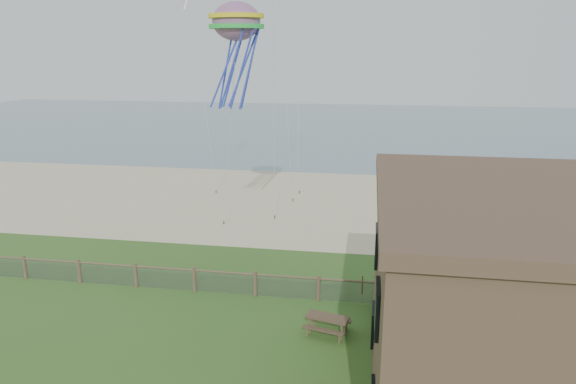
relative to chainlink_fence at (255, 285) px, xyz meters
name	(u,v)px	position (x,y,z in m)	size (l,w,h in m)	color
ground	(219,370)	(0.00, -6.00, -0.55)	(160.00, 160.00, 0.00)	#30561D
sand_beach	(301,202)	(0.00, 16.00, -0.55)	(72.00, 20.00, 0.02)	#C4B08D
ocean	(338,125)	(0.00, 60.00, -0.55)	(160.00, 68.00, 0.02)	slate
chainlink_fence	(255,285)	(0.00, 0.00, 0.00)	(36.20, 0.20, 1.25)	brown
motel_deck	(555,324)	(13.00, -1.00, -0.30)	(15.00, 2.00, 0.50)	brown
picnic_table	(327,325)	(3.65, -2.82, -0.18)	(1.74, 1.32, 0.74)	brown
octopus_kite	(237,52)	(-2.41, 6.90, 10.63)	(3.10, 2.19, 6.37)	#FF5D28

